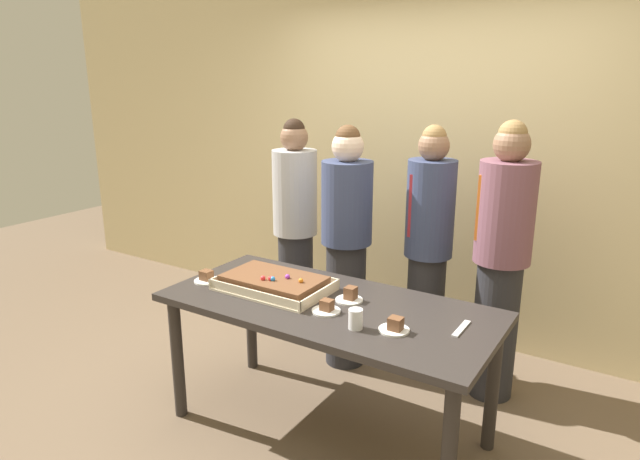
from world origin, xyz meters
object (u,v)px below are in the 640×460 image
(plated_slice_near_left, at_px, (350,296))
(cake_server_utensil, at_px, (461,329))
(person_striped_tie_right, at_px, (295,226))
(person_far_right_suit, at_px, (501,259))
(plated_slice_far_right, at_px, (395,327))
(person_serving_front, at_px, (428,248))
(sheet_cake, at_px, (274,283))
(person_green_shirt_behind, at_px, (346,245))
(plated_slice_near_right, at_px, (207,278))
(plated_slice_far_left, at_px, (326,308))
(party_table, at_px, (328,319))
(drink_cup_nearest, at_px, (356,319))

(plated_slice_near_left, bearing_deg, cake_server_utensil, -1.86)
(person_striped_tie_right, bearing_deg, person_far_right_suit, 59.61)
(plated_slice_far_right, relative_size, person_serving_front, 0.09)
(sheet_cake, xyz_separation_m, person_green_shirt_behind, (0.05, 0.75, 0.04))
(plated_slice_near_right, bearing_deg, plated_slice_far_left, 0.44)
(sheet_cake, bearing_deg, person_serving_front, 59.85)
(plated_slice_near_right, xyz_separation_m, cake_server_utensil, (1.49, 0.18, -0.02))
(sheet_cake, bearing_deg, cake_server_utensil, 3.47)
(plated_slice_far_left, xyz_separation_m, person_serving_front, (0.13, 1.05, 0.07))
(party_table, height_order, sheet_cake, sheet_cake)
(party_table, bearing_deg, cake_server_utensil, 5.55)
(plated_slice_far_right, bearing_deg, plated_slice_far_left, 177.43)
(sheet_cake, xyz_separation_m, drink_cup_nearest, (0.64, -0.20, 0.01))
(drink_cup_nearest, relative_size, cake_server_utensil, 0.50)
(party_table, bearing_deg, person_striped_tie_right, 132.58)
(cake_server_utensil, bearing_deg, plated_slice_near_left, 178.14)
(plated_slice_near_right, height_order, plated_slice_far_left, same)
(person_striped_tie_right, relative_size, person_far_right_suit, 0.97)
(plated_slice_far_left, relative_size, person_green_shirt_behind, 0.09)
(sheet_cake, relative_size, plated_slice_near_left, 4.19)
(cake_server_utensil, bearing_deg, person_green_shirt_behind, 146.42)
(sheet_cake, relative_size, person_green_shirt_behind, 0.38)
(drink_cup_nearest, relative_size, person_serving_front, 0.06)
(drink_cup_nearest, xyz_separation_m, person_green_shirt_behind, (-0.59, 0.95, 0.03))
(party_table, distance_m, drink_cup_nearest, 0.37)
(party_table, distance_m, person_far_right_suit, 1.14)
(plated_slice_near_left, bearing_deg, party_table, -133.84)
(cake_server_utensil, bearing_deg, person_serving_front, 120.69)
(sheet_cake, bearing_deg, party_table, -0.69)
(plated_slice_far_left, bearing_deg, person_serving_front, 82.73)
(plated_slice_near_right, relative_size, person_serving_front, 0.09)
(plated_slice_far_left, xyz_separation_m, person_green_shirt_behind, (-0.37, 0.85, 0.06))
(cake_server_utensil, distance_m, person_far_right_suit, 0.83)
(person_green_shirt_behind, relative_size, person_striped_tie_right, 1.00)
(plated_slice_near_left, bearing_deg, person_far_right_suit, 53.51)
(cake_server_utensil, xyz_separation_m, person_serving_front, (-0.52, 0.88, 0.09))
(sheet_cake, bearing_deg, plated_slice_near_right, -164.70)
(person_green_shirt_behind, distance_m, person_far_right_suit, 1.00)
(person_serving_front, xyz_separation_m, person_far_right_suit, (0.49, -0.06, 0.03))
(person_green_shirt_behind, bearing_deg, drink_cup_nearest, 35.53)
(plated_slice_far_left, relative_size, cake_server_utensil, 0.75)
(plated_slice_far_left, bearing_deg, person_green_shirt_behind, 113.37)
(sheet_cake, xyz_separation_m, plated_slice_near_right, (-0.42, -0.11, -0.02))
(cake_server_utensil, bearing_deg, person_far_right_suit, 92.56)
(plated_slice_far_right, relative_size, person_striped_tie_right, 0.09)
(plated_slice_far_left, xyz_separation_m, person_striped_tie_right, (-0.92, 1.05, 0.06))
(drink_cup_nearest, distance_m, cake_server_utensil, 0.51)
(cake_server_utensil, bearing_deg, plated_slice_near_right, -173.15)
(sheet_cake, bearing_deg, person_striped_tie_right, 118.38)
(plated_slice_near_right, xyz_separation_m, person_far_right_suit, (1.45, 1.00, 0.09))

